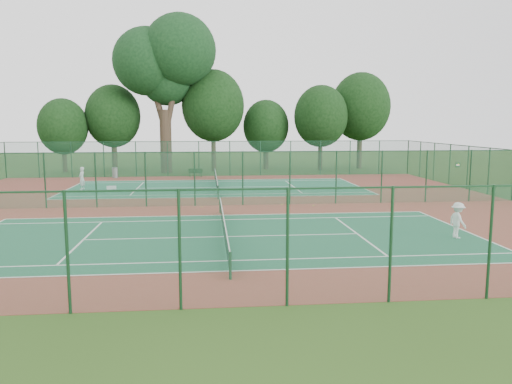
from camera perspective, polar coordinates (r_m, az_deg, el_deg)
ground at (r=32.29m, az=-4.24°, el=-1.55°), size 120.00×120.00×0.00m
red_pad at (r=32.29m, az=-4.24°, el=-1.54°), size 40.00×36.00×0.01m
court_near at (r=23.46m, az=-3.69°, el=-5.13°), size 23.77×10.97×0.01m
court_far at (r=41.19m, az=-4.55°, el=0.53°), size 23.77×10.97×0.01m
fence_north at (r=49.97m, az=-4.77°, el=3.84°), size 40.00×0.09×3.50m
fence_south at (r=14.31m, az=-2.51°, el=-6.45°), size 40.00×0.09×3.50m
fence_divider at (r=32.05m, az=-4.27°, el=1.55°), size 40.00×0.09×3.50m
tennis_net_near at (r=23.35m, az=-3.70°, el=-3.86°), size 0.10×12.90×0.97m
tennis_net_far at (r=41.13m, az=-4.56°, el=1.26°), size 0.10×12.90×0.97m
player_near at (r=24.83m, az=22.07°, el=-3.00°), size 0.77×1.15×1.66m
player_far at (r=42.03m, az=-19.28°, el=1.49°), size 0.57×0.74×1.79m
trash_bin at (r=50.10m, az=-15.82°, el=2.15°), size 0.73×0.73×1.01m
bench at (r=49.26m, az=-6.93°, el=2.21°), size 1.37×0.42×0.84m
kit_bag at (r=41.58m, az=-16.19°, el=0.48°), size 0.73×0.31×0.27m
stray_ball_a at (r=32.38m, az=2.98°, el=-1.43°), size 0.07×0.07×0.07m
stray_ball_b at (r=32.18m, az=6.60°, el=-1.53°), size 0.07×0.07×0.07m
stray_ball_c at (r=31.60m, az=-6.21°, el=-1.70°), size 0.07×0.07×0.07m
big_tree at (r=54.72m, az=-10.34°, el=14.53°), size 10.77×7.88×16.54m
evergreen_row at (r=56.36m, az=-4.34°, el=2.51°), size 39.00×5.00×12.00m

